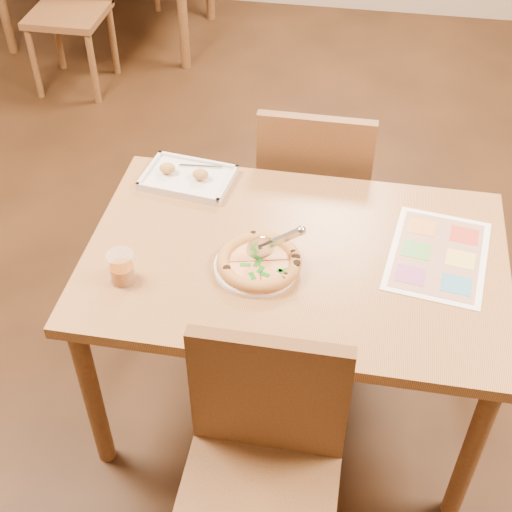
% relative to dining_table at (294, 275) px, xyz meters
% --- Properties ---
extents(room, '(7.00, 7.00, 7.00)m').
position_rel_dining_table_xyz_m(room, '(0.00, 0.00, 0.72)').
color(room, '#331D0E').
rests_on(room, ground).
extents(dining_table, '(1.30, 0.85, 0.72)m').
position_rel_dining_table_xyz_m(dining_table, '(0.00, 0.00, 0.00)').
color(dining_table, '#A86E43').
rests_on(dining_table, ground).
extents(chair_near, '(0.42, 0.42, 0.47)m').
position_rel_dining_table_xyz_m(chair_near, '(0.00, -0.60, -0.07)').
color(chair_near, brown).
rests_on(chair_near, ground).
extents(chair_far, '(0.42, 0.42, 0.47)m').
position_rel_dining_table_xyz_m(chair_far, '(-0.00, 0.60, -0.07)').
color(chair_far, brown).
rests_on(chair_far, ground).
extents(plate, '(0.27, 0.27, 0.01)m').
position_rel_dining_table_xyz_m(plate, '(-0.11, -0.08, 0.09)').
color(plate, white).
rests_on(plate, dining_table).
extents(pizza, '(0.26, 0.26, 0.04)m').
position_rel_dining_table_xyz_m(pizza, '(-0.10, -0.08, 0.11)').
color(pizza, '#C58943').
rests_on(pizza, plate).
extents(pizza_cutter, '(0.16, 0.08, 0.10)m').
position_rel_dining_table_xyz_m(pizza_cutter, '(-0.06, -0.05, 0.17)').
color(pizza_cutter, silver).
rests_on(pizza_cutter, pizza).
extents(appetizer_tray, '(0.33, 0.25, 0.06)m').
position_rel_dining_table_xyz_m(appetizer_tray, '(-0.42, 0.31, 0.10)').
color(appetizer_tray, silver).
rests_on(appetizer_tray, dining_table).
extents(glass_tumbler, '(0.08, 0.08, 0.10)m').
position_rel_dining_table_xyz_m(glass_tumbler, '(-0.49, -0.20, 0.13)').
color(glass_tumbler, '#863B0A').
rests_on(glass_tumbler, dining_table).
extents(menu, '(0.34, 0.44, 0.00)m').
position_rel_dining_table_xyz_m(menu, '(0.43, 0.07, 0.09)').
color(menu, white).
rests_on(menu, dining_table).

